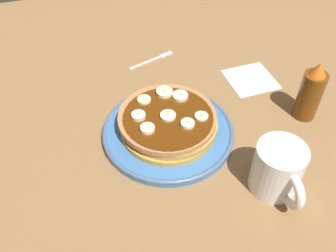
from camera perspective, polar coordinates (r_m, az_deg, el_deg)
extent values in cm
cube|color=olive|center=(78.55, 0.00, -2.04)|extent=(140.00, 140.00, 3.00)
cylinder|color=#3F72B2|center=(76.94, 0.00, -0.93)|extent=(27.00, 27.00, 1.40)
torus|color=#496588|center=(76.58, 0.00, -0.68)|extent=(27.17, 27.17, 0.98)
cylinder|color=gold|center=(75.73, 0.30, -0.47)|extent=(19.52, 19.52, 1.19)
cylinder|color=#BC9544|center=(75.10, 0.49, 0.34)|extent=(19.05, 19.05, 1.19)
cylinder|color=#BD7A47|center=(74.79, 0.23, 1.39)|extent=(19.90, 19.90, 1.19)
cylinder|color=#592B0A|center=(73.84, 0.00, 1.40)|extent=(18.09, 18.09, 0.16)
cylinder|color=#EDEFBF|center=(73.27, -0.11, 1.29)|extent=(3.17, 3.17, 0.74)
cylinder|color=tan|center=(72.99, -0.11, 1.52)|extent=(0.89, 0.89, 0.08)
cylinder|color=#F8F3B5|center=(77.36, -3.70, 4.02)|extent=(2.85, 2.85, 0.68)
cylinder|color=tan|center=(77.11, -3.72, 4.23)|extent=(0.80, 0.80, 0.08)
cylinder|color=#FEEBB8|center=(71.12, -3.17, -0.41)|extent=(2.84, 2.84, 0.93)
cylinder|color=tan|center=(70.75, -3.19, -0.13)|extent=(0.79, 0.79, 0.08)
cylinder|color=#EEE7C6|center=(73.70, -4.55, 1.56)|extent=(2.83, 2.83, 0.99)
cylinder|color=tan|center=(73.33, -4.58, 1.86)|extent=(0.79, 0.79, 0.08)
cylinder|color=#F1F4B5|center=(78.82, -0.54, 5.18)|extent=(3.50, 3.50, 0.92)
cylinder|color=tan|center=(78.50, -0.55, 5.46)|extent=(0.98, 0.98, 0.08)
cylinder|color=#FCEEC0|center=(72.05, 3.01, 0.33)|extent=(2.74, 2.74, 0.88)
cylinder|color=tan|center=(71.71, 3.03, 0.60)|extent=(0.77, 0.77, 0.08)
cylinder|color=#F4EAC4|center=(77.96, 1.88, 4.60)|extent=(3.31, 3.31, 0.90)
cylinder|color=tan|center=(77.64, 1.89, 4.87)|extent=(0.93, 0.93, 0.08)
cylinder|color=#EEEBBA|center=(73.92, 5.14, 1.47)|extent=(2.72, 2.72, 0.61)
cylinder|color=tan|center=(73.68, 5.15, 1.67)|extent=(0.76, 0.76, 0.08)
cylinder|color=white|center=(68.14, 16.41, -6.26)|extent=(8.84, 8.84, 9.80)
cylinder|color=black|center=(65.22, 17.11, -4.12)|extent=(7.51, 7.51, 0.59)
torus|color=white|center=(66.04, 18.33, -9.24)|extent=(7.08, 1.59, 7.08)
cube|color=white|center=(93.04, 12.56, 7.05)|extent=(11.38, 11.38, 0.30)
cube|color=silver|center=(96.34, -3.49, 9.74)|extent=(3.56, 9.26, 0.50)
cube|color=silver|center=(99.20, -0.26, 11.01)|extent=(2.27, 3.72, 0.50)
cylinder|color=brown|center=(83.36, 20.89, 4.36)|extent=(4.84, 4.84, 11.00)
cone|color=orange|center=(79.30, 22.18, 8.13)|extent=(3.38, 3.38, 2.90)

